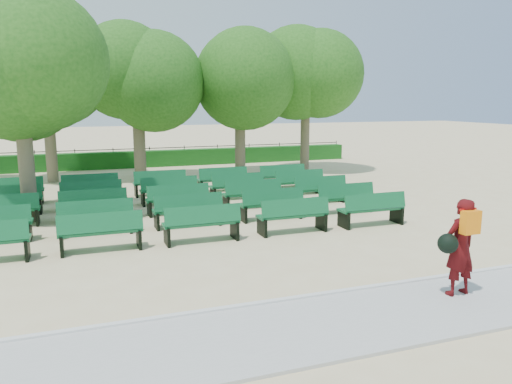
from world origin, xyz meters
TOP-DOWN VIEW (x-y plane):
  - ground at (0.00, 0.00)m, footprint 120.00×120.00m
  - paving at (0.00, -7.40)m, footprint 30.00×2.20m
  - curb at (0.00, -6.25)m, footprint 30.00×0.12m
  - hedge at (0.00, 14.00)m, footprint 26.00×0.70m
  - fence at (0.00, 14.40)m, footprint 26.00×0.10m
  - tree_line at (0.00, 10.00)m, footprint 21.80×6.80m
  - bench_array at (0.05, 1.75)m, footprint 2.06×0.78m
  - tree_among at (-4.40, 2.31)m, footprint 4.61×4.61m
  - person at (3.66, -7.11)m, footprint 0.89×0.55m

SIDE VIEW (x-z plane):
  - ground at x=0.00m, z-range 0.00..0.00m
  - fence at x=0.00m, z-range -0.51..0.51m
  - tree_line at x=0.00m, z-range -3.52..3.52m
  - paving at x=0.00m, z-range 0.00..0.06m
  - curb at x=0.00m, z-range 0.00..0.10m
  - bench_array at x=0.05m, z-range -0.53..0.74m
  - hedge at x=0.00m, z-range 0.00..0.90m
  - person at x=3.66m, z-range 0.09..1.95m
  - tree_among at x=-4.40m, z-range 1.13..7.59m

